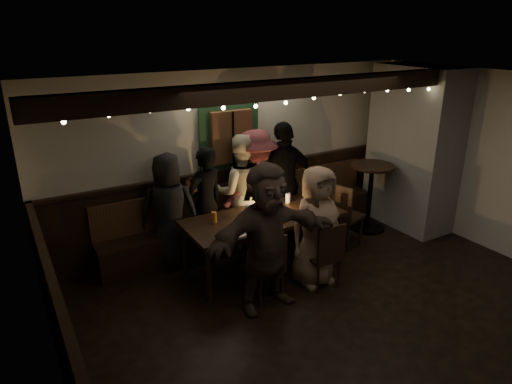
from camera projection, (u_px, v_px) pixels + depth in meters
room at (340, 179)px, 6.63m from camera, size 6.02×5.01×2.62m
dining_table at (263, 221)px, 6.12m from camera, size 2.15×0.92×0.93m
chair_near_left at (268, 264)px, 5.45m from camera, size 0.41×0.41×0.87m
chair_near_right at (326, 252)px, 5.70m from camera, size 0.41×0.41×0.89m
chair_end at (342, 212)px, 6.78m from camera, size 0.57×0.57×1.01m
high_top at (370, 189)px, 7.33m from camera, size 0.69×0.69×1.10m
person_a at (169, 211)px, 6.18m from camera, size 0.93×0.79×1.61m
person_b at (206, 203)px, 6.41m from camera, size 0.68×0.55×1.63m
person_c at (241, 192)px, 6.71m from camera, size 1.03×0.92×1.73m
person_d at (255, 188)px, 6.79m from camera, size 1.19×0.75×1.77m
person_e at (284, 182)px, 6.93m from camera, size 1.11×0.51×1.86m
person_f at (267, 237)px, 5.22m from camera, size 1.67×0.58×1.79m
person_g at (316, 227)px, 5.73m from camera, size 0.79×0.53×1.58m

